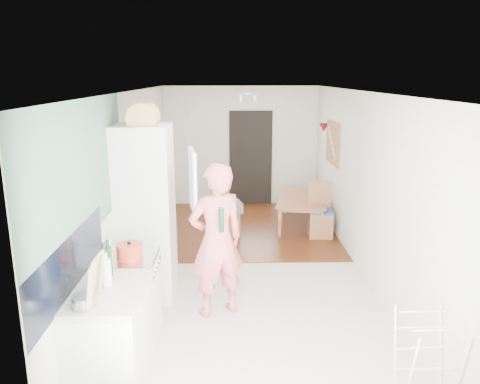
{
  "coord_description": "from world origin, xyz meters",
  "views": [
    {
      "loc": [
        -0.23,
        -6.27,
        2.71
      ],
      "look_at": [
        -0.1,
        0.2,
        1.09
      ],
      "focal_mm": 35.0,
      "sensor_mm": 36.0,
      "label": 1
    }
  ],
  "objects_px": {
    "dining_table": "(303,214)",
    "stool": "(228,223)",
    "drying_rack": "(426,363)",
    "dining_chair": "(320,210)",
    "person": "(216,227)"
  },
  "relations": [
    {
      "from": "dining_table",
      "to": "stool",
      "type": "xyz_separation_m",
      "value": [
        -1.38,
        -0.47,
        -0.01
      ]
    },
    {
      "from": "dining_table",
      "to": "drying_rack",
      "type": "height_order",
      "value": "drying_rack"
    },
    {
      "from": "dining_chair",
      "to": "drying_rack",
      "type": "distance_m",
      "value": 4.25
    },
    {
      "from": "stool",
      "to": "drying_rack",
      "type": "relative_size",
      "value": 0.54
    },
    {
      "from": "dining_chair",
      "to": "stool",
      "type": "bearing_deg",
      "value": 178.42
    },
    {
      "from": "person",
      "to": "dining_table",
      "type": "relative_size",
      "value": 1.62
    },
    {
      "from": "person",
      "to": "stool",
      "type": "height_order",
      "value": "person"
    },
    {
      "from": "drying_rack",
      "to": "person",
      "type": "bearing_deg",
      "value": 136.04
    },
    {
      "from": "dining_chair",
      "to": "drying_rack",
      "type": "relative_size",
      "value": 1.16
    },
    {
      "from": "person",
      "to": "drying_rack",
      "type": "distance_m",
      "value": 2.49
    },
    {
      "from": "person",
      "to": "dining_chair",
      "type": "bearing_deg",
      "value": -146.71
    },
    {
      "from": "drying_rack",
      "to": "stool",
      "type": "bearing_deg",
      "value": 109.33
    },
    {
      "from": "person",
      "to": "stool",
      "type": "relative_size",
      "value": 4.79
    },
    {
      "from": "person",
      "to": "stool",
      "type": "bearing_deg",
      "value": -116.37
    },
    {
      "from": "dining_table",
      "to": "dining_chair",
      "type": "height_order",
      "value": "dining_chair"
    }
  ]
}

